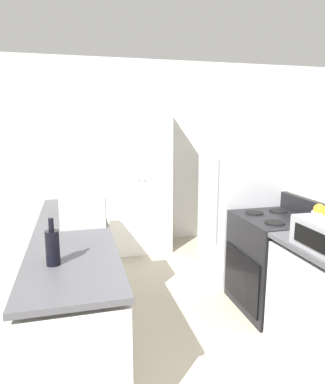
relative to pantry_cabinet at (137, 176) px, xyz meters
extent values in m
cube|color=silver|center=(0.04, 0.33, 0.27)|extent=(7.00, 0.06, 2.60)
cube|color=silver|center=(-0.86, -1.77, -0.62)|extent=(0.58, 2.39, 0.82)
cube|color=#4C4C51|center=(-0.86, -1.77, -0.16)|extent=(0.60, 2.44, 0.04)
cube|color=white|center=(0.00, 0.00, 0.00)|extent=(0.84, 0.56, 2.06)
sphere|color=#B2B2B7|center=(-0.04, -0.29, 0.00)|extent=(0.03, 0.03, 0.03)
sphere|color=#B2B2B7|center=(0.04, -0.29, 0.00)|extent=(0.03, 0.03, 0.03)
cube|color=black|center=(0.95, -1.86, -0.58)|extent=(0.64, 0.72, 0.89)
cube|color=black|center=(0.63, -1.86, -0.70)|extent=(0.02, 0.63, 0.49)
cube|color=black|center=(1.24, -1.86, -0.06)|extent=(0.06, 0.69, 0.16)
cylinder|color=black|center=(0.83, -2.03, -0.13)|extent=(0.17, 0.17, 0.01)
cylinder|color=black|center=(0.83, -1.68, -0.13)|extent=(0.17, 0.17, 0.01)
cylinder|color=black|center=(1.08, -2.03, -0.13)|extent=(0.17, 0.17, 0.01)
cylinder|color=black|center=(1.08, -1.68, -0.13)|extent=(0.17, 0.17, 0.01)
cube|color=#B7B7BC|center=(0.99, -1.06, -0.20)|extent=(0.71, 0.78, 1.66)
cylinder|color=gray|center=(0.62, -1.28, -0.12)|extent=(0.02, 0.02, 0.91)
cube|color=#B2B2B7|center=(-0.77, -1.58, 0.01)|extent=(0.36, 0.45, 0.29)
cube|color=black|center=(-0.58, -1.62, 0.01)|extent=(0.01, 0.28, 0.21)
cylinder|color=black|center=(-0.96, -2.47, -0.03)|extent=(0.08, 0.08, 0.21)
cylinder|color=black|center=(-0.96, -2.47, 0.11)|extent=(0.03, 0.03, 0.08)
cube|color=black|center=(0.66, -2.69, -0.04)|extent=(0.01, 0.30, 0.12)
sphere|color=orange|center=(0.77, -2.62, 0.13)|extent=(0.08, 0.08, 0.08)
camera|label=1|loc=(-0.81, -4.52, 0.70)|focal=32.00mm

